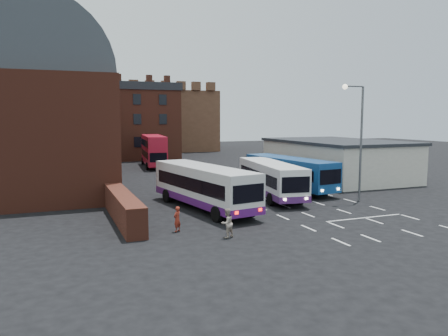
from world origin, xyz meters
name	(u,v)px	position (x,y,z in m)	size (l,w,h in m)	color
ground	(277,215)	(0.00, 0.00, 0.00)	(180.00, 180.00, 0.00)	black
railway_station	(38,108)	(-15.50, 21.00, 7.64)	(12.00, 28.00, 16.00)	#602B1E
forecourt_wall	(123,208)	(-10.20, 2.00, 0.90)	(1.20, 10.00, 1.80)	#602B1E
cream_building	(336,159)	(15.00, 14.00, 2.16)	(10.40, 16.40, 4.25)	beige
brick_terrace	(107,125)	(-6.00, 46.00, 5.50)	(22.00, 10.00, 11.00)	brown
castle_keep	(153,121)	(6.00, 66.00, 6.00)	(22.00, 22.00, 12.00)	brown
bus_white_outbound	(204,184)	(-4.08, 3.77, 1.87)	(4.58, 11.87, 3.16)	silver
bus_white_inbound	(271,177)	(2.75, 6.21, 1.74)	(3.97, 11.04, 2.94)	white
bus_blue	(289,171)	(6.00, 8.75, 1.78)	(3.83, 11.29, 3.02)	navy
bus_red_double	(154,150)	(-1.40, 32.66, 2.28)	(3.63, 10.93, 4.29)	#B6142A
street_lamp	(358,132)	(8.28, 2.06, 5.60)	(1.89, 0.46, 9.29)	#545559
pedestrian_red	(177,219)	(-7.65, -1.83, 0.75)	(0.55, 0.36, 1.51)	maroon
pedestrian_beige	(227,223)	(-5.41, -4.12, 0.83)	(0.81, 0.63, 1.67)	#B09F8E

